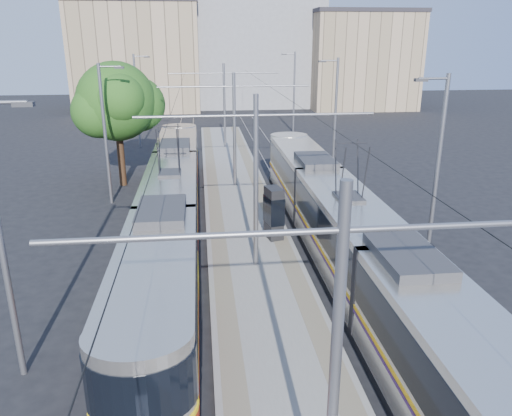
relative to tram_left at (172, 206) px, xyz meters
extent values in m
plane|color=black|center=(3.60, -11.84, -1.71)|extent=(160.00, 160.00, 0.00)
cube|color=gray|center=(3.60, 5.16, -1.56)|extent=(4.00, 50.00, 0.30)
cube|color=gray|center=(2.15, 5.16, -1.40)|extent=(0.70, 50.00, 0.01)
cube|color=gray|center=(5.05, 5.16, -1.40)|extent=(0.70, 50.00, 0.01)
cube|color=gray|center=(-0.72, 5.16, -1.69)|extent=(0.07, 70.00, 0.03)
cube|color=gray|center=(0.72, 5.16, -1.69)|extent=(0.07, 70.00, 0.03)
cube|color=gray|center=(6.48, 5.16, -1.69)|extent=(0.07, 70.00, 0.03)
cube|color=gray|center=(7.92, 5.16, -1.69)|extent=(0.07, 70.00, 0.03)
cube|color=black|center=(0.00, 0.00, -1.51)|extent=(2.30, 28.32, 0.40)
cube|color=#B1ABA2|center=(0.00, 0.00, 0.14)|extent=(2.40, 26.72, 2.90)
cube|color=black|center=(0.00, 0.00, 0.64)|extent=(2.43, 26.72, 1.30)
cube|color=yellow|center=(0.00, 0.00, -0.26)|extent=(2.43, 26.72, 0.12)
cube|color=#B71E0A|center=(0.00, 0.00, -0.76)|extent=(2.42, 26.72, 1.10)
cube|color=#2D2D30|center=(0.00, 0.00, 1.74)|extent=(1.68, 3.00, 0.30)
cube|color=black|center=(7.20, -4.56, -1.51)|extent=(2.30, 28.71, 0.40)
cube|color=beige|center=(7.20, -4.56, 0.14)|extent=(2.40, 27.11, 2.90)
cube|color=black|center=(7.20, -4.56, 0.64)|extent=(2.43, 27.11, 1.30)
cube|color=#ECA60C|center=(7.20, -4.56, -0.26)|extent=(2.43, 27.11, 0.12)
cube|color=#35164D|center=(7.20, -4.56, -0.41)|extent=(2.43, 27.11, 0.10)
cube|color=#2D2D30|center=(7.20, -4.56, 1.74)|extent=(1.68, 3.00, 0.30)
cylinder|color=slate|center=(3.60, -15.84, 2.09)|extent=(0.20, 0.20, 7.00)
cylinder|color=slate|center=(3.60, -15.84, 4.79)|extent=(9.20, 0.10, 0.10)
cylinder|color=slate|center=(3.60, -3.84, 2.09)|extent=(0.20, 0.20, 7.00)
cylinder|color=slate|center=(3.60, -3.84, 4.79)|extent=(9.20, 0.10, 0.10)
cylinder|color=slate|center=(3.60, 8.16, 2.09)|extent=(0.20, 0.20, 7.00)
cylinder|color=slate|center=(3.60, 8.16, 4.79)|extent=(9.20, 0.10, 0.10)
cylinder|color=slate|center=(3.60, 20.16, 2.09)|extent=(0.20, 0.20, 7.00)
cylinder|color=slate|center=(3.60, 20.16, 4.79)|extent=(9.20, 0.10, 0.10)
cylinder|color=black|center=(0.00, 5.16, 3.84)|extent=(0.02, 70.00, 0.02)
cylinder|color=black|center=(7.20, 5.16, 3.84)|extent=(0.02, 70.00, 0.02)
cylinder|color=slate|center=(-3.90, -9.84, 2.29)|extent=(0.18, 0.18, 8.00)
cube|color=#2D2D30|center=(-2.80, -9.84, 6.04)|extent=(0.50, 0.22, 0.12)
cylinder|color=slate|center=(-3.90, 6.16, 2.29)|extent=(0.18, 0.18, 8.00)
cube|color=#2D2D30|center=(-2.80, 6.16, 6.04)|extent=(0.50, 0.22, 0.12)
cylinder|color=slate|center=(-3.90, 22.16, 2.29)|extent=(0.18, 0.18, 8.00)
cube|color=#2D2D30|center=(-2.80, 22.16, 6.04)|extent=(0.50, 0.22, 0.12)
cylinder|color=slate|center=(11.10, -3.84, 2.29)|extent=(0.18, 0.18, 8.00)
cube|color=#2D2D30|center=(10.00, -3.84, 6.04)|extent=(0.50, 0.22, 0.12)
cylinder|color=slate|center=(11.10, 12.16, 2.29)|extent=(0.18, 0.18, 8.00)
cube|color=#2D2D30|center=(10.00, 12.16, 6.04)|extent=(0.50, 0.22, 0.12)
cylinder|color=slate|center=(11.10, 28.16, 2.29)|extent=(0.18, 0.18, 8.00)
cube|color=#2D2D30|center=(10.00, 28.16, 6.04)|extent=(0.50, 0.22, 0.12)
cube|color=black|center=(4.76, -1.00, -0.18)|extent=(0.85, 1.18, 2.45)
cube|color=black|center=(4.76, -1.00, -0.02)|extent=(0.91, 1.23, 1.28)
cylinder|color=#382314|center=(-3.73, 9.96, -0.05)|extent=(0.46, 0.46, 3.31)
sphere|color=#184714|center=(-3.73, 9.96, 3.77)|extent=(4.97, 4.97, 4.97)
sphere|color=#184714|center=(-2.49, 10.79, 3.46)|extent=(3.52, 3.52, 3.52)
cube|color=tan|center=(-6.40, 48.16, 5.02)|extent=(16.00, 12.00, 13.46)
cube|color=#262328|center=(-6.40, 48.16, 12.00)|extent=(16.32, 12.24, 0.50)
cube|color=gray|center=(9.60, 52.16, 6.76)|extent=(18.00, 14.00, 16.94)
cube|color=tan|center=(23.60, 46.16, 4.46)|extent=(14.00, 10.00, 12.35)
cube|color=#262328|center=(23.60, 46.16, 10.89)|extent=(14.28, 10.20, 0.50)
camera|label=1|loc=(1.47, -22.74, 7.58)|focal=35.00mm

